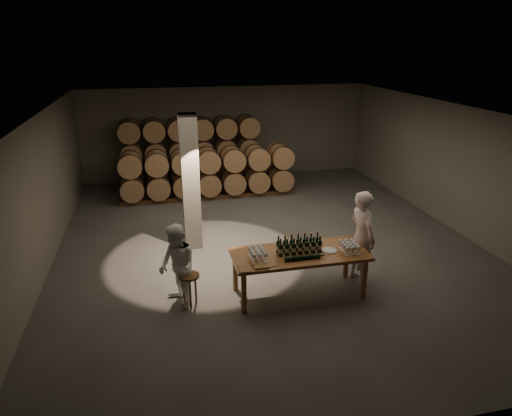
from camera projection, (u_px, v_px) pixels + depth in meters
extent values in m
plane|color=#4D4A48|center=(267.00, 242.00, 11.31)|extent=(12.00, 12.00, 0.00)
plane|color=#605E59|center=(269.00, 112.00, 10.20)|extent=(12.00, 12.00, 0.00)
plane|color=slate|center=(226.00, 133.00, 16.24)|extent=(10.00, 0.00, 10.00)
plane|color=slate|center=(395.00, 328.00, 5.27)|extent=(10.00, 0.00, 10.00)
plane|color=slate|center=(41.00, 196.00, 9.71)|extent=(0.00, 12.00, 12.00)
plane|color=slate|center=(455.00, 168.00, 11.80)|extent=(0.00, 12.00, 12.00)
cube|color=slate|center=(191.00, 183.00, 10.56)|extent=(0.40, 0.40, 3.20)
cylinder|color=brown|center=(244.00, 293.00, 8.24)|extent=(0.10, 0.10, 0.84)
cylinder|color=brown|center=(364.00, 279.00, 8.74)|extent=(0.10, 0.10, 0.84)
cylinder|color=brown|center=(235.00, 271.00, 9.03)|extent=(0.10, 0.10, 0.84)
cylinder|color=brown|center=(346.00, 259.00, 9.52)|extent=(0.10, 0.10, 0.84)
cube|color=brown|center=(300.00, 254.00, 8.73)|extent=(2.60, 1.10, 0.06)
cube|color=#53311C|center=(194.00, 185.00, 15.49)|extent=(4.70, 0.10, 0.12)
cube|color=#53311C|center=(192.00, 180.00, 16.04)|extent=(4.70, 0.10, 0.12)
cylinder|color=#A5734A|center=(134.00, 175.00, 15.21)|extent=(0.70, 0.95, 0.70)
cylinder|color=black|center=(133.00, 177.00, 14.98)|extent=(0.73, 0.04, 0.73)
cylinder|color=black|center=(134.00, 173.00, 15.45)|extent=(0.73, 0.04, 0.73)
cylinder|color=#A5734A|center=(157.00, 173.00, 15.38)|extent=(0.70, 0.95, 0.70)
cylinder|color=black|center=(158.00, 176.00, 15.14)|extent=(0.73, 0.04, 0.73)
cylinder|color=black|center=(157.00, 171.00, 15.61)|extent=(0.73, 0.04, 0.73)
cylinder|color=#A5734A|center=(181.00, 172.00, 15.54)|extent=(0.70, 0.95, 0.70)
cylinder|color=black|center=(181.00, 174.00, 15.30)|extent=(0.73, 0.04, 0.73)
cylinder|color=black|center=(180.00, 170.00, 15.78)|extent=(0.73, 0.04, 0.73)
cylinder|color=#A5734A|center=(203.00, 171.00, 15.70)|extent=(0.70, 0.95, 0.70)
cylinder|color=black|center=(204.00, 173.00, 15.46)|extent=(0.73, 0.04, 0.73)
cylinder|color=black|center=(203.00, 169.00, 15.94)|extent=(0.73, 0.04, 0.73)
cylinder|color=#A5734A|center=(226.00, 169.00, 15.86)|extent=(0.70, 0.95, 0.70)
cylinder|color=black|center=(227.00, 171.00, 15.63)|extent=(0.73, 0.04, 0.73)
cylinder|color=black|center=(225.00, 167.00, 16.10)|extent=(0.73, 0.04, 0.73)
cylinder|color=#A5734A|center=(248.00, 168.00, 16.03)|extent=(0.70, 0.95, 0.70)
cylinder|color=black|center=(249.00, 170.00, 15.79)|extent=(0.73, 0.04, 0.73)
cylinder|color=black|center=(246.00, 166.00, 16.26)|extent=(0.73, 0.04, 0.73)
cylinder|color=#A5734A|center=(131.00, 153.00, 14.96)|extent=(0.70, 0.95, 0.70)
cylinder|color=black|center=(131.00, 155.00, 14.72)|extent=(0.73, 0.04, 0.73)
cylinder|color=black|center=(132.00, 151.00, 15.19)|extent=(0.73, 0.04, 0.73)
cylinder|color=#A5734A|center=(156.00, 152.00, 15.12)|extent=(0.70, 0.95, 0.70)
cylinder|color=black|center=(156.00, 154.00, 14.88)|extent=(0.73, 0.04, 0.73)
cylinder|color=black|center=(156.00, 150.00, 15.36)|extent=(0.73, 0.04, 0.73)
cylinder|color=#A5734A|center=(179.00, 151.00, 15.28)|extent=(0.70, 0.95, 0.70)
cylinder|color=black|center=(180.00, 153.00, 15.04)|extent=(0.73, 0.04, 0.73)
cylinder|color=black|center=(179.00, 149.00, 15.52)|extent=(0.73, 0.04, 0.73)
cylinder|color=#A5734A|center=(203.00, 150.00, 15.44)|extent=(0.70, 0.95, 0.70)
cylinder|color=black|center=(204.00, 151.00, 15.21)|extent=(0.73, 0.04, 0.73)
cylinder|color=black|center=(202.00, 148.00, 15.68)|extent=(0.73, 0.04, 0.73)
cylinder|color=#A5734A|center=(225.00, 148.00, 15.61)|extent=(0.70, 0.95, 0.70)
cylinder|color=black|center=(227.00, 150.00, 15.37)|extent=(0.73, 0.04, 0.73)
cylinder|color=black|center=(224.00, 147.00, 15.84)|extent=(0.73, 0.04, 0.73)
cylinder|color=#A5734A|center=(248.00, 147.00, 15.77)|extent=(0.70, 0.95, 0.70)
cylinder|color=black|center=(249.00, 149.00, 15.53)|extent=(0.73, 0.04, 0.73)
cylinder|color=black|center=(246.00, 146.00, 16.01)|extent=(0.73, 0.04, 0.73)
cylinder|color=#A5734A|center=(129.00, 131.00, 14.70)|extent=(0.70, 0.95, 0.70)
cylinder|color=black|center=(129.00, 132.00, 14.46)|extent=(0.73, 0.04, 0.73)
cylinder|color=black|center=(130.00, 129.00, 14.94)|extent=(0.73, 0.04, 0.73)
cylinder|color=#A5734A|center=(154.00, 130.00, 14.86)|extent=(0.70, 0.95, 0.70)
cylinder|color=black|center=(154.00, 131.00, 14.62)|extent=(0.73, 0.04, 0.73)
cylinder|color=black|center=(154.00, 128.00, 15.10)|extent=(0.73, 0.04, 0.73)
cylinder|color=#A5734A|center=(178.00, 129.00, 15.02)|extent=(0.70, 0.95, 0.70)
cylinder|color=black|center=(179.00, 130.00, 14.79)|extent=(0.73, 0.04, 0.73)
cylinder|color=black|center=(178.00, 127.00, 15.26)|extent=(0.73, 0.04, 0.73)
cylinder|color=#A5734A|center=(202.00, 128.00, 15.19)|extent=(0.70, 0.95, 0.70)
cylinder|color=black|center=(203.00, 129.00, 14.95)|extent=(0.73, 0.04, 0.73)
cylinder|color=black|center=(201.00, 126.00, 15.42)|extent=(0.73, 0.04, 0.73)
cylinder|color=#A5734A|center=(225.00, 127.00, 15.35)|extent=(0.70, 0.95, 0.70)
cylinder|color=black|center=(226.00, 128.00, 15.11)|extent=(0.73, 0.04, 0.73)
cylinder|color=black|center=(224.00, 126.00, 15.59)|extent=(0.73, 0.04, 0.73)
cylinder|color=#A5734A|center=(247.00, 126.00, 15.51)|extent=(0.70, 0.95, 0.70)
cylinder|color=black|center=(249.00, 127.00, 15.27)|extent=(0.73, 0.04, 0.73)
cylinder|color=black|center=(246.00, 125.00, 15.75)|extent=(0.73, 0.04, 0.73)
cube|color=#53311C|center=(210.00, 198.00, 14.29)|extent=(5.48, 0.10, 0.12)
cube|color=#53311C|center=(208.00, 192.00, 14.84)|extent=(5.48, 0.10, 0.12)
cylinder|color=#A5734A|center=(132.00, 187.00, 13.93)|extent=(0.70, 0.95, 0.70)
cylinder|color=black|center=(132.00, 190.00, 13.70)|extent=(0.73, 0.04, 0.73)
cylinder|color=black|center=(133.00, 185.00, 14.17)|extent=(0.73, 0.04, 0.73)
cylinder|color=#A5734A|center=(158.00, 186.00, 14.10)|extent=(0.70, 0.95, 0.70)
cylinder|color=black|center=(159.00, 188.00, 13.86)|extent=(0.73, 0.04, 0.73)
cylinder|color=black|center=(158.00, 183.00, 14.34)|extent=(0.73, 0.04, 0.73)
cylinder|color=#A5734A|center=(184.00, 184.00, 14.26)|extent=(0.70, 0.95, 0.70)
cylinder|color=black|center=(184.00, 187.00, 14.02)|extent=(0.73, 0.04, 0.73)
cylinder|color=black|center=(183.00, 182.00, 14.50)|extent=(0.73, 0.04, 0.73)
cylinder|color=#A5734A|center=(209.00, 182.00, 14.42)|extent=(0.70, 0.95, 0.70)
cylinder|color=black|center=(210.00, 185.00, 14.18)|extent=(0.73, 0.04, 0.73)
cylinder|color=black|center=(208.00, 180.00, 14.66)|extent=(0.73, 0.04, 0.73)
cylinder|color=#A5734A|center=(233.00, 181.00, 14.58)|extent=(0.70, 0.95, 0.70)
cylinder|color=black|center=(234.00, 183.00, 14.35)|extent=(0.73, 0.04, 0.73)
cylinder|color=black|center=(232.00, 179.00, 14.82)|extent=(0.73, 0.04, 0.73)
cylinder|color=#A5734A|center=(257.00, 179.00, 14.75)|extent=(0.70, 0.95, 0.70)
cylinder|color=black|center=(258.00, 182.00, 14.51)|extent=(0.73, 0.04, 0.73)
cylinder|color=black|center=(255.00, 177.00, 14.98)|extent=(0.73, 0.04, 0.73)
cylinder|color=#A5734A|center=(280.00, 178.00, 14.91)|extent=(0.70, 0.95, 0.70)
cylinder|color=black|center=(282.00, 180.00, 14.67)|extent=(0.73, 0.04, 0.73)
cylinder|color=black|center=(278.00, 176.00, 15.15)|extent=(0.73, 0.04, 0.73)
cylinder|color=#A5734A|center=(130.00, 164.00, 13.68)|extent=(0.70, 0.95, 0.70)
cylinder|color=black|center=(130.00, 166.00, 13.44)|extent=(0.73, 0.04, 0.73)
cylinder|color=black|center=(130.00, 162.00, 13.91)|extent=(0.73, 0.04, 0.73)
cylinder|color=#A5734A|center=(157.00, 163.00, 13.84)|extent=(0.70, 0.95, 0.70)
cylinder|color=black|center=(157.00, 165.00, 13.60)|extent=(0.73, 0.04, 0.73)
cylinder|color=black|center=(156.00, 160.00, 14.08)|extent=(0.73, 0.04, 0.73)
cylinder|color=#A5734A|center=(183.00, 161.00, 14.00)|extent=(0.70, 0.95, 0.70)
cylinder|color=black|center=(183.00, 163.00, 13.76)|extent=(0.73, 0.04, 0.73)
cylinder|color=black|center=(182.00, 159.00, 14.24)|extent=(0.73, 0.04, 0.73)
cylinder|color=#A5734A|center=(208.00, 160.00, 14.16)|extent=(0.70, 0.95, 0.70)
cylinder|color=black|center=(209.00, 162.00, 13.93)|extent=(0.73, 0.04, 0.73)
cylinder|color=black|center=(207.00, 158.00, 14.40)|extent=(0.73, 0.04, 0.73)
cylinder|color=#A5734A|center=(232.00, 158.00, 14.33)|extent=(0.70, 0.95, 0.70)
cylinder|color=black|center=(234.00, 160.00, 14.09)|extent=(0.73, 0.04, 0.73)
cylinder|color=black|center=(231.00, 156.00, 14.56)|extent=(0.73, 0.04, 0.73)
cylinder|color=#A5734A|center=(257.00, 157.00, 14.49)|extent=(0.70, 0.95, 0.70)
cylinder|color=black|center=(258.00, 159.00, 14.25)|extent=(0.73, 0.04, 0.73)
cylinder|color=black|center=(255.00, 155.00, 14.73)|extent=(0.73, 0.04, 0.73)
cylinder|color=#A5734A|center=(280.00, 156.00, 14.65)|extent=(0.70, 0.95, 0.70)
cylinder|color=black|center=(282.00, 158.00, 14.41)|extent=(0.73, 0.04, 0.73)
cylinder|color=black|center=(278.00, 154.00, 14.89)|extent=(0.73, 0.04, 0.73)
cylinder|color=black|center=(281.00, 250.00, 8.54)|extent=(0.09, 0.09, 0.24)
cylinder|color=silver|center=(281.00, 251.00, 8.55)|extent=(0.09, 0.09, 0.08)
cylinder|color=black|center=(281.00, 242.00, 8.49)|extent=(0.03, 0.03, 0.10)
cylinder|color=yellow|center=(281.00, 239.00, 8.47)|extent=(0.04, 0.04, 0.03)
cylinder|color=black|center=(278.00, 247.00, 8.68)|extent=(0.09, 0.09, 0.24)
cylinder|color=silver|center=(278.00, 247.00, 8.68)|extent=(0.09, 0.09, 0.08)
cylinder|color=black|center=(279.00, 239.00, 8.62)|extent=(0.03, 0.03, 0.10)
cylinder|color=maroon|center=(279.00, 236.00, 8.60)|extent=(0.04, 0.04, 0.03)
cylinder|color=black|center=(287.00, 250.00, 8.57)|extent=(0.09, 0.09, 0.24)
cylinder|color=silver|center=(287.00, 250.00, 8.57)|extent=(0.09, 0.09, 0.08)
cylinder|color=black|center=(287.00, 241.00, 8.51)|extent=(0.03, 0.03, 0.10)
cylinder|color=maroon|center=(287.00, 239.00, 8.49)|extent=(0.04, 0.04, 0.03)
cylinder|color=black|center=(285.00, 246.00, 8.71)|extent=(0.09, 0.09, 0.24)
cylinder|color=silver|center=(285.00, 247.00, 8.71)|extent=(0.09, 0.09, 0.08)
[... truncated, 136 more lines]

